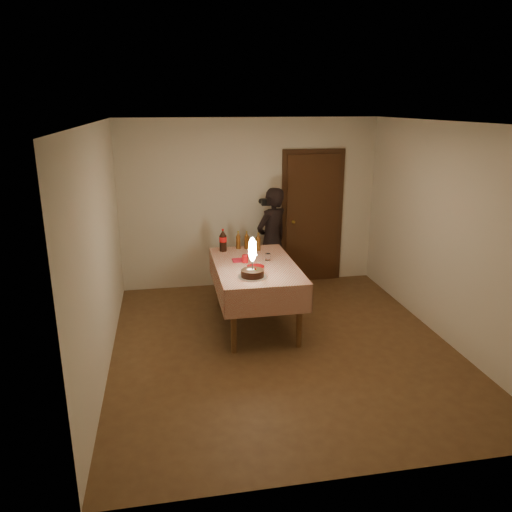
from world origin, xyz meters
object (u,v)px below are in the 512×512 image
cola_bottle (223,240)px  amber_bottle_left (238,240)px  amber_bottle_right (258,242)px  red_plate (256,266)px  birthday_cake (252,267)px  photographer (272,240)px  red_cup (245,259)px  amber_bottle_mid (247,241)px  dining_table (255,272)px  clear_cup (268,257)px

cola_bottle → amber_bottle_left: cola_bottle is taller
amber_bottle_right → cola_bottle: bearing=173.9°
red_plate → amber_bottle_right: 0.74m
birthday_cake → cola_bottle: 1.15m
red_plate → photographer: size_ratio=0.14×
red_cup → amber_bottle_mid: (0.12, 0.63, 0.07)m
red_cup → amber_bottle_left: bearing=89.3°
red_plate → red_cup: size_ratio=2.20×
amber_bottle_left → photographer: 0.72m
amber_bottle_right → amber_bottle_mid: bearing=141.6°
dining_table → birthday_cake: 0.55m
red_cup → amber_bottle_right: 0.58m
red_plate → red_cup: bearing=116.8°
amber_bottle_right → birthday_cake: bearing=-104.2°
amber_bottle_right → clear_cup: bearing=-85.4°
birthday_cake → cola_bottle: size_ratio=1.52×
red_plate → clear_cup: clear_cup is taller
cola_bottle → amber_bottle_mid: size_ratio=1.25×
clear_cup → cola_bottle: bearing=134.8°
red_cup → amber_bottle_right: bearing=62.4°
amber_bottle_left → cola_bottle: bearing=-158.4°
dining_table → amber_bottle_mid: 0.75m
cola_bottle → red_cup: bearing=-69.0°
red_cup → dining_table: bearing=-37.6°
cola_bottle → amber_bottle_left: (0.23, 0.09, -0.03)m
red_cup → amber_bottle_left: size_ratio=0.39×
clear_cup → amber_bottle_mid: (-0.18, 0.59, 0.07)m
cola_bottle → amber_bottle_right: size_ratio=1.25×
cola_bottle → dining_table: bearing=-63.0°
red_cup → cola_bottle: (-0.22, 0.57, 0.10)m
dining_table → cola_bottle: cola_bottle is taller
amber_bottle_left → clear_cup: bearing=-64.2°
photographer → cola_bottle: bearing=-147.7°
dining_table → amber_bottle_left: (-0.11, 0.74, 0.23)m
red_plate → amber_bottle_left: size_ratio=0.86×
red_plate → photographer: 1.36m
birthday_cake → cola_bottle: bearing=100.6°
amber_bottle_right → red_plate: bearing=-103.3°
birthday_cake → red_plate: birthday_cake is taller
clear_cup → amber_bottle_left: size_ratio=0.35×
red_plate → amber_bottle_mid: 0.83m
dining_table → clear_cup: 0.28m
clear_cup → cola_bottle: cola_bottle is taller
red_cup → cola_bottle: size_ratio=0.31×
red_plate → amber_bottle_mid: bearing=88.3°
dining_table → birthday_cake: birthday_cake is taller
cola_bottle → amber_bottle_right: (0.49, -0.05, -0.03)m
birthday_cake → amber_bottle_mid: (0.13, 1.20, -0.00)m
cola_bottle → amber_bottle_mid: 0.35m
birthday_cake → amber_bottle_mid: bearing=83.8°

